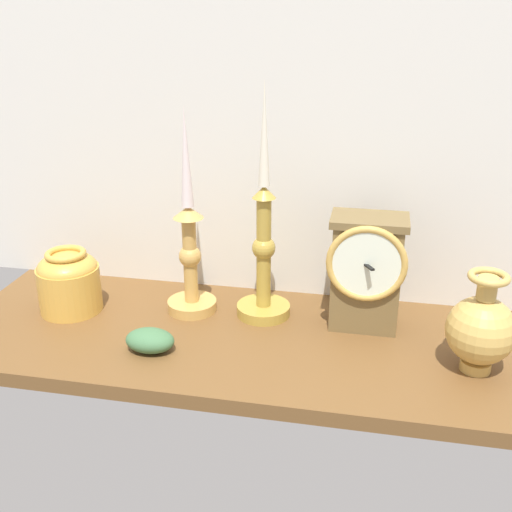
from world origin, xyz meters
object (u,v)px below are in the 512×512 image
at_px(candlestick_tall_left, 190,251).
at_px(candlestick_tall_center, 265,255).
at_px(mantel_clock, 366,271).
at_px(brass_vase_bulbous, 481,329).
at_px(brass_vase_jar, 69,280).

relative_size(candlestick_tall_left, candlestick_tall_center, 0.90).
height_order(mantel_clock, candlestick_tall_left, candlestick_tall_left).
relative_size(candlestick_tall_left, brass_vase_bulbous, 2.30).
xyz_separation_m(brass_vase_bulbous, brass_vase_jar, (-0.67, 0.06, -0.01)).
relative_size(mantel_clock, candlestick_tall_center, 0.48).
bearing_deg(brass_vase_jar, brass_vase_bulbous, -5.32).
distance_m(candlestick_tall_center, brass_vase_jar, 0.34).
xyz_separation_m(mantel_clock, brass_vase_bulbous, (0.17, -0.10, -0.03)).
distance_m(candlestick_tall_left, candlestick_tall_center, 0.13).
height_order(mantel_clock, brass_vase_jar, mantel_clock).
bearing_deg(brass_vase_bulbous, mantel_clock, 148.75).
distance_m(candlestick_tall_center, brass_vase_bulbous, 0.36).
bearing_deg(mantel_clock, brass_vase_jar, -175.51).
distance_m(mantel_clock, brass_vase_jar, 0.51).
bearing_deg(candlestick_tall_center, candlestick_tall_left, -176.44).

